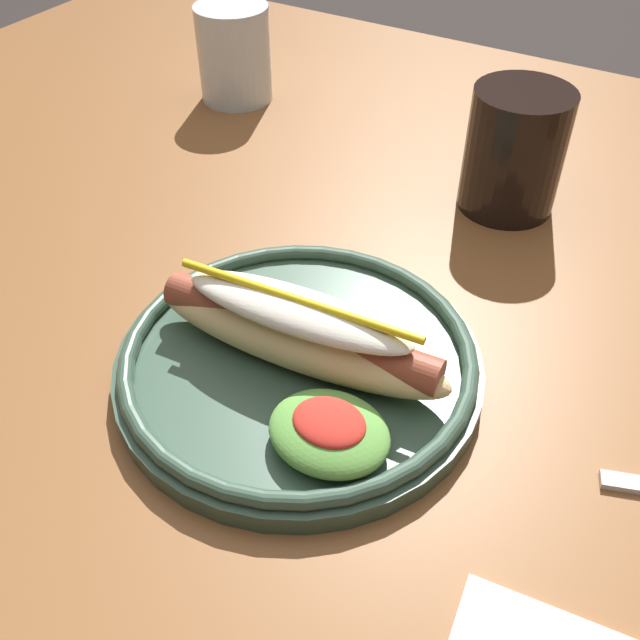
{
  "coord_description": "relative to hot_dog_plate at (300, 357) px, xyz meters",
  "views": [
    {
      "loc": [
        0.25,
        -0.48,
        1.12
      ],
      "look_at": [
        0.06,
        -0.15,
        0.77
      ],
      "focal_mm": 39.87,
      "sensor_mm": 36.0,
      "label": 1
    }
  ],
  "objects": [
    {
      "name": "soda_cup",
      "position": [
        0.05,
        0.3,
        0.04
      ],
      "size": [
        0.09,
        0.09,
        0.11
      ],
      "primitive_type": "cylinder",
      "color": "black",
      "rests_on": "dining_table"
    },
    {
      "name": "ground_plane",
      "position": [
        -0.06,
        0.19,
        -0.76
      ],
      "size": [
        8.0,
        8.0,
        0.0
      ],
      "primitive_type": "plane",
      "color": "#2D2826"
    },
    {
      "name": "water_cup",
      "position": [
        -0.31,
        0.36,
        0.03
      ],
      "size": [
        0.08,
        0.08,
        0.11
      ],
      "primitive_type": "cylinder",
      "color": "silver",
      "rests_on": "dining_table"
    },
    {
      "name": "dining_table",
      "position": [
        -0.06,
        0.19,
        -0.11
      ],
      "size": [
        1.35,
        0.95,
        0.74
      ],
      "color": "brown",
      "rests_on": "ground_plane"
    },
    {
      "name": "hot_dog_plate",
      "position": [
        0.0,
        0.0,
        0.0
      ],
      "size": [
        0.26,
        0.26,
        0.08
      ],
      "color": "#334C3D",
      "rests_on": "dining_table"
    }
  ]
}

